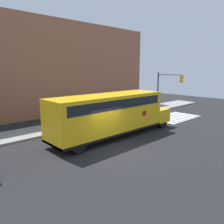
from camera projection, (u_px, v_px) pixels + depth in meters
The scene contains 7 objects.
ground_plane at pixel (110, 147), 14.09m from camera, with size 60.00×60.00×0.00m, color black.
sidewalk_strip at pixel (59, 127), 18.73m from camera, with size 44.00×3.00×0.15m.
building_backdrop at pixel (24, 68), 22.42m from camera, with size 32.00×4.00×10.14m.
crosswalk_stripes at pixel (174, 117), 22.93m from camera, with size 5.40×3.20×0.01m.
school_bus at pixel (112, 113), 15.95m from camera, with size 10.77×2.57×3.19m.
stop_sign at pixel (147, 98), 25.34m from camera, with size 0.72×0.10×2.55m.
traffic_light at pixel (166, 86), 25.29m from camera, with size 0.28×3.27×4.61m.
Camera 1 is at (-9.08, -9.84, 4.97)m, focal length 35.00 mm.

